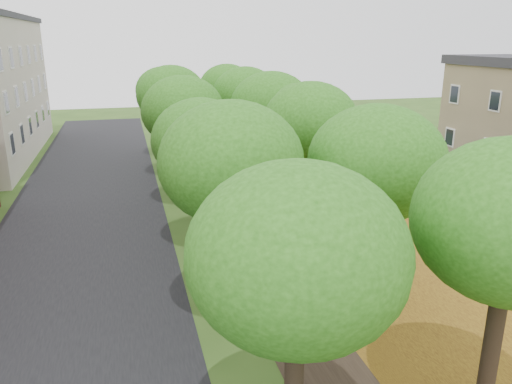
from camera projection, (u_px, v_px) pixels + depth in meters
street_asphalt at (82, 232)px, 23.42m from camera, size 8.00×70.00×0.01m
footpath at (238, 218)px, 25.24m from camera, size 3.20×70.00×0.01m
leaf_verge at (330, 209)px, 26.46m from camera, size 7.50×70.00×0.01m
parking_lot at (457, 192)px, 29.45m from camera, size 9.00×16.00×0.01m
tree_row_west at (191, 124)px, 23.27m from camera, size 4.16×34.16×6.66m
tree_row_east at (289, 120)px, 24.44m from camera, size 4.16×34.16×6.66m
car_red at (442, 193)px, 26.75m from camera, size 4.80×2.82×1.50m
car_grey at (427, 187)px, 28.05m from camera, size 5.23×3.23×1.41m
car_white at (394, 170)px, 31.37m from camera, size 5.96×3.79×1.53m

